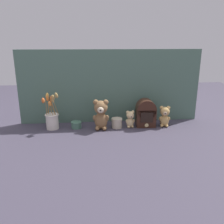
% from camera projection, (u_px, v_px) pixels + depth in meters
% --- Properties ---
extents(ground_plane, '(4.00, 4.00, 0.00)m').
position_uv_depth(ground_plane, '(112.00, 128.00, 1.92)').
color(ground_plane, '#3D3847').
extents(backdrop_wall, '(1.52, 0.02, 0.61)m').
position_uv_depth(backdrop_wall, '(110.00, 87.00, 1.99)').
color(backdrop_wall, '#4C6B5B').
rests_on(backdrop_wall, ground).
extents(teddy_bear_large, '(0.13, 0.12, 0.24)m').
position_uv_depth(teddy_bear_large, '(101.00, 114.00, 1.85)').
color(teddy_bear_large, olive).
rests_on(teddy_bear_large, ground).
extents(teddy_bear_medium, '(0.10, 0.09, 0.17)m').
position_uv_depth(teddy_bear_medium, '(165.00, 116.00, 1.93)').
color(teddy_bear_medium, tan).
rests_on(teddy_bear_medium, ground).
extents(teddy_bear_small, '(0.08, 0.07, 0.14)m').
position_uv_depth(teddy_bear_small, '(130.00, 119.00, 1.91)').
color(teddy_bear_small, '#DBBC84').
rests_on(teddy_bear_small, ground).
extents(flower_vase, '(0.15, 0.13, 0.31)m').
position_uv_depth(flower_vase, '(52.00, 118.00, 1.87)').
color(flower_vase, silver).
rests_on(flower_vase, ground).
extents(vintage_radio, '(0.16, 0.12, 0.23)m').
position_uv_depth(vintage_radio, '(146.00, 113.00, 1.93)').
color(vintage_radio, '#381E14').
rests_on(vintage_radio, ground).
extents(decorative_tin_tall, '(0.08, 0.08, 0.05)m').
position_uv_depth(decorative_tin_tall, '(76.00, 125.00, 1.90)').
color(decorative_tin_tall, '#47705B').
rests_on(decorative_tin_tall, ground).
extents(decorative_tin_short, '(0.09, 0.09, 0.08)m').
position_uv_depth(decorative_tin_short, '(117.00, 123.00, 1.91)').
color(decorative_tin_short, beige).
rests_on(decorative_tin_short, ground).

